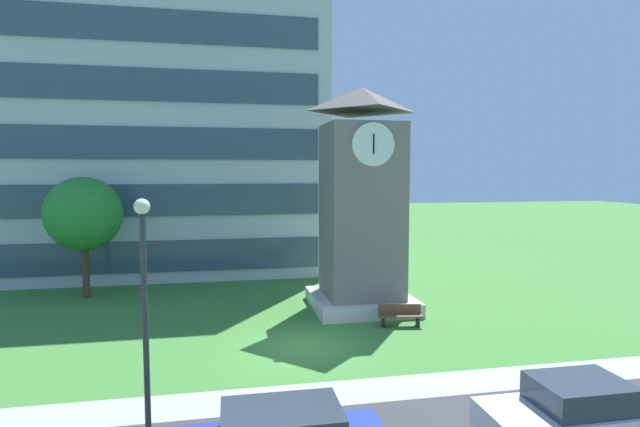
# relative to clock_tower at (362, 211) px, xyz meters

# --- Properties ---
(ground_plane) EXTENTS (160.00, 160.00, 0.00)m
(ground_plane) POSITION_rel_clock_tower_xyz_m (-3.55, -4.74, -4.56)
(ground_plane) COLOR #3D7A33
(kerb_strip) EXTENTS (120.00, 1.60, 0.01)m
(kerb_strip) POSITION_rel_clock_tower_xyz_m (-3.55, -8.65, -4.56)
(kerb_strip) COLOR #9E9E99
(kerb_strip) RESTS_ON ground
(office_building) EXTENTS (20.58, 14.99, 19.20)m
(office_building) POSITION_rel_clock_tower_xyz_m (-10.22, 14.37, 5.04)
(office_building) COLOR #B7BCC6
(office_building) RESTS_ON ground
(clock_tower) EXTENTS (4.57, 4.57, 10.23)m
(clock_tower) POSITION_rel_clock_tower_xyz_m (0.00, 0.00, 0.00)
(clock_tower) COLOR slate
(clock_tower) RESTS_ON ground
(park_bench) EXTENTS (1.85, 0.77, 0.88)m
(park_bench) POSITION_rel_clock_tower_xyz_m (0.82, -3.05, -4.10)
(park_bench) COLOR brown
(park_bench) RESTS_ON ground
(street_lamp) EXTENTS (0.36, 0.36, 5.77)m
(street_lamp) POSITION_rel_clock_tower_xyz_m (-8.09, -10.41, -0.98)
(street_lamp) COLOR #333338
(street_lamp) RESTS_ON ground
(tree_by_building) EXTENTS (3.75, 3.75, 6.15)m
(tree_by_building) POSITION_rel_clock_tower_xyz_m (-13.24, 4.49, -0.30)
(tree_by_building) COLOR #513823
(tree_by_building) RESTS_ON ground
(parked_car_white) EXTENTS (4.05, 1.93, 1.69)m
(parked_car_white) POSITION_rel_clock_tower_xyz_m (1.42, -12.62, -3.71)
(parked_car_white) COLOR silver
(parked_car_white) RESTS_ON ground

